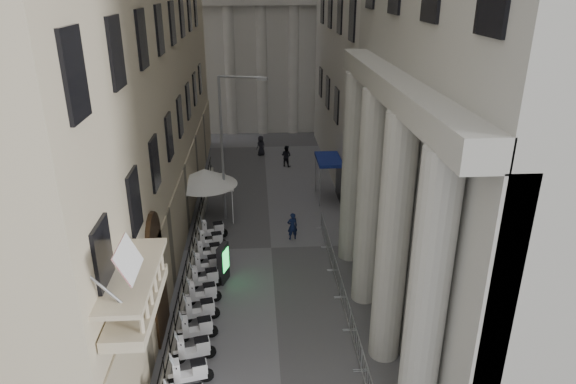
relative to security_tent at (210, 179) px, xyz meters
name	(u,v)px	position (x,y,z in m)	size (l,w,h in m)	color
iron_fence	(193,261)	(-0.70, -5.25, -2.75)	(0.30, 28.00, 1.40)	black
blue_awning	(327,199)	(7.75, 2.75, -2.75)	(1.60, 3.00, 3.00)	navy
scooter_3	(192,384)	(0.24, -14.52, -2.75)	(0.56, 1.40, 1.50)	white
scooter_4	(195,360)	(0.24, -13.20, -2.75)	(0.56, 1.40, 1.50)	white
scooter_5	(198,339)	(0.24, -11.89, -2.75)	(0.56, 1.40, 1.50)	white
scooter_6	(201,320)	(0.24, -10.58, -2.75)	(0.56, 1.40, 1.50)	white
scooter_7	(204,303)	(0.24, -9.26, -2.75)	(0.56, 1.40, 1.50)	white
scooter_8	(206,288)	(0.24, -7.95, -2.75)	(0.56, 1.40, 1.50)	white
scooter_9	(208,274)	(0.24, -6.64, -2.75)	(0.56, 1.40, 1.50)	white
scooter_10	(210,261)	(0.24, -5.32, -2.75)	(0.56, 1.40, 1.50)	white
scooter_11	(212,249)	(0.24, -4.01, -2.75)	(0.56, 1.40, 1.50)	white
scooter_12	(214,239)	(0.24, -2.70, -2.75)	(0.56, 1.40, 1.50)	white
barrier_2	(355,350)	(6.74, -12.97, -2.75)	(0.60, 2.40, 1.10)	#B5B9BE
barrier_3	(345,313)	(6.74, -10.47, -2.75)	(0.60, 2.40, 1.10)	#B5B9BE
barrier_4	(336,283)	(6.74, -7.97, -2.75)	(0.60, 2.40, 1.10)	#B5B9BE
barrier_5	(330,258)	(6.74, -5.47, -2.75)	(0.60, 2.40, 1.10)	#B5B9BE
barrier_6	(324,237)	(6.74, -2.97, -2.75)	(0.60, 2.40, 1.10)	#B5B9BE
security_tent	(210,179)	(0.00, 0.00, 0.00)	(4.05, 4.05, 3.29)	white
street_lamp	(228,136)	(1.21, -0.08, 2.70)	(2.89, 0.89, 9.06)	#919399
info_kiosk	(223,263)	(1.11, -7.37, -1.73)	(0.57, 1.00, 2.03)	black
pedestrian_a	(292,226)	(4.88, -3.05, -1.92)	(0.61, 0.40, 1.67)	#0D1636
pedestrian_b	(286,156)	(5.30, 9.78, -1.87)	(0.85, 0.66, 1.76)	black
pedestrian_c	(261,146)	(3.29, 12.75, -1.89)	(0.84, 0.55, 1.73)	black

